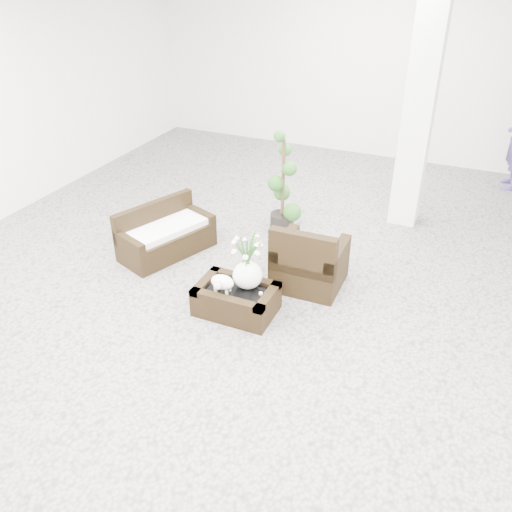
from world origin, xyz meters
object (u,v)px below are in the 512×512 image
at_px(armchair, 310,253).
at_px(loveseat, 166,231).
at_px(coffee_table, 236,300).
at_px(topiary, 283,182).

height_order(armchair, loveseat, armchair).
bearing_deg(loveseat, coffee_table, -99.07).
bearing_deg(coffee_table, loveseat, 149.87).
relative_size(coffee_table, topiary, 0.61).
relative_size(loveseat, topiary, 0.87).
bearing_deg(loveseat, topiary, -20.24).
bearing_deg(topiary, loveseat, -131.31).
height_order(armchair, topiary, topiary).
height_order(coffee_table, loveseat, loveseat).
xyz_separation_m(coffee_table, loveseat, (-1.46, 0.85, 0.19)).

